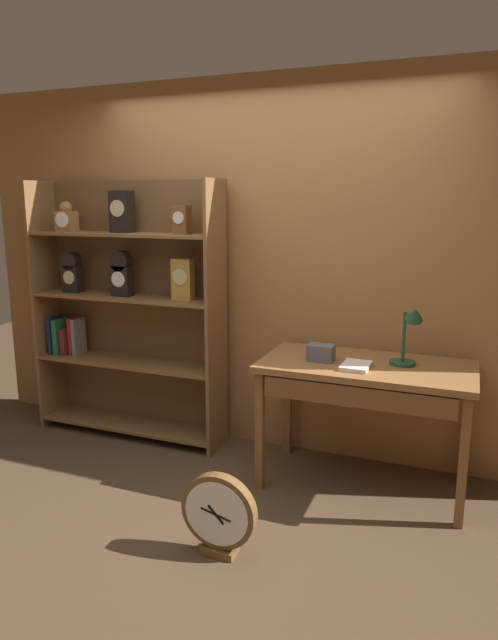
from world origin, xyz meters
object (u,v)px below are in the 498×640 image
Objects in this scene: bookshelf at (126,308)px; toolbox_small at (321,353)px; desk_lamp at (410,333)px; round_clock_large at (219,514)px; workbench at (365,380)px; open_repair_manual at (356,366)px.

toolbox_small is (1.56, -0.22, -0.13)m from bookshelf.
desk_lamp is at bearing -4.03° from bookshelf.
desk_lamp is (2.07, -0.15, 0.02)m from bookshelf.
round_clock_large is (-0.78, -1.02, -0.78)m from desk_lamp.
workbench reaches higher than round_clock_large.
desk_lamp reaches higher than toolbox_small.
toolbox_small reaches higher than round_clock_large.
toolbox_small reaches higher than workbench.
round_clock_large is at bearing -118.34° from open_repair_manual.
desk_lamp is 0.88× the size of round_clock_large.
open_repair_manual is at bearing -9.37° from bookshelf.
bookshelf is 11.93× the size of toolbox_small.
desk_lamp is at bearing 29.53° from open_repair_manual.
open_repair_manual is (-0.04, -0.09, 0.11)m from workbench.
open_repair_manual is at bearing -114.60° from workbench.
workbench is 2.91× the size of round_clock_large.
bookshelf is 1.50× the size of workbench.
bookshelf is 1.87m from workbench.
bookshelf is at bearing 172.01° from open_repair_manual.
toolbox_small is (-0.51, -0.08, -0.16)m from desk_lamp.
bookshelf is 8.70× the size of open_repair_manual.
desk_lamp is at bearing 13.62° from workbench.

